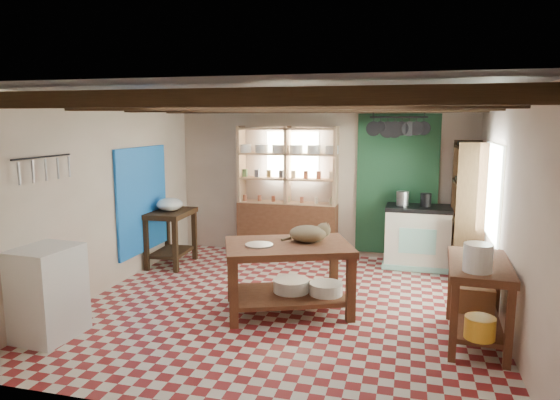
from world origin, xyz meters
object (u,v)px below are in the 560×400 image
(work_table, at_px, (288,277))
(white_cabinet, at_px, (48,293))
(prep_table, at_px, (171,238))
(right_counter, at_px, (477,302))
(cat, at_px, (308,234))
(stove, at_px, (417,236))

(work_table, relative_size, white_cabinet, 1.50)
(prep_table, relative_size, right_counter, 0.73)
(right_counter, relative_size, cat, 2.65)
(cat, bearing_deg, work_table, -178.69)
(right_counter, bearing_deg, work_table, 173.95)
(prep_table, bearing_deg, stove, 11.06)
(work_table, height_order, cat, cat)
(white_cabinet, relative_size, cat, 2.17)
(stove, distance_m, white_cabinet, 5.31)
(stove, xyz_separation_m, prep_table, (-3.80, -0.89, -0.05))
(prep_table, bearing_deg, cat, -29.55)
(cat, bearing_deg, stove, 26.90)
(stove, height_order, white_cabinet, white_cabinet)
(stove, height_order, prep_table, stove)
(right_counter, height_order, cat, cat)
(right_counter, bearing_deg, white_cabinet, -163.91)
(prep_table, relative_size, cat, 1.94)
(white_cabinet, xyz_separation_m, right_counter, (4.40, 1.04, -0.06))
(work_table, bearing_deg, cat, 11.31)
(stove, height_order, right_counter, stove)
(work_table, distance_m, stove, 2.78)
(work_table, bearing_deg, white_cabinet, -171.07)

